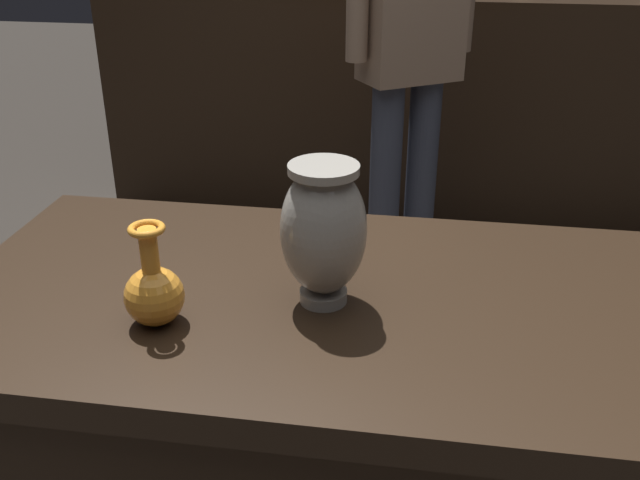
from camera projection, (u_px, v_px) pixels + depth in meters
display_plinth at (317, 476)px, 1.33m from camera, size 1.20×0.64×0.80m
back_display_shelf at (394, 108)px, 3.24m from camera, size 2.60×0.40×0.99m
vase_centerpiece at (324, 230)px, 1.08m from camera, size 0.13×0.13×0.23m
vase_tall_behind at (154, 291)px, 1.05m from camera, size 0.09×0.09×0.16m
visitor_center_back at (411, 32)px, 2.34m from camera, size 0.40×0.33×1.64m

